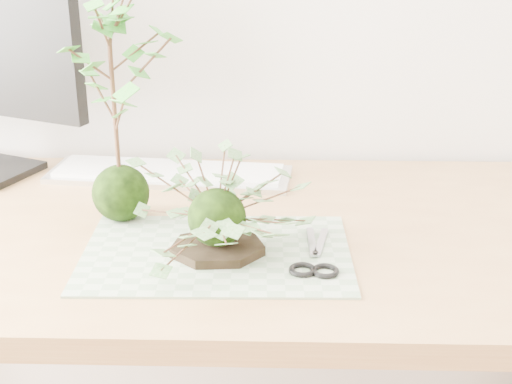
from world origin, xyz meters
TOP-DOWN VIEW (x-y plane):
  - desk at (-0.09, 1.23)m, footprint 1.60×0.70m
  - cutting_mat at (-0.06, 1.12)m, footprint 0.43×0.29m
  - stone_dish at (-0.06, 1.12)m, footprint 0.17×0.17m
  - ivy_kokedama at (-0.06, 1.12)m, footprint 0.31×0.31m
  - maple_kokedama at (-0.24, 1.25)m, footprint 0.23×0.23m
  - keyboard at (-0.19, 1.47)m, footprint 0.50×0.19m
  - scissors at (0.09, 1.08)m, footprint 0.08×0.17m

SIDE VIEW (x-z plane):
  - desk at x=-0.09m, z-range 0.28..1.02m
  - cutting_mat at x=-0.06m, z-range 0.74..0.74m
  - scissors at x=0.09m, z-range 0.74..0.75m
  - keyboard at x=-0.19m, z-range 0.74..0.76m
  - stone_dish at x=-0.06m, z-range 0.74..0.76m
  - ivy_kokedama at x=-0.06m, z-range 0.76..0.94m
  - maple_kokedama at x=-0.24m, z-range 0.82..1.24m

